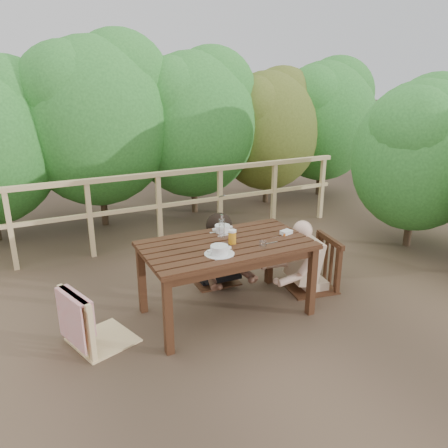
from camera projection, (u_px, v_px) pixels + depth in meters
name	position (u px, v px, depth m)	size (l,w,h in m)	color
ground	(226.00, 312.00, 4.25)	(60.00, 60.00, 0.00)	brown
table	(226.00, 279.00, 4.14)	(1.55, 0.87, 0.72)	#351D10
chair_left	(98.00, 289.00, 3.64)	(0.50, 0.50, 1.01)	#DDBC82
chair_far	(214.00, 241.00, 4.76)	(0.48, 0.48, 0.97)	#351D10
chair_right	(311.00, 242.00, 4.60)	(0.52, 0.52, 1.04)	#351D10
woman	(213.00, 227.00, 4.72)	(0.51, 0.63, 1.27)	black
diner_right	(314.00, 232.00, 4.58)	(0.51, 0.63, 1.27)	#D1AE8E
railing	(159.00, 209.00, 5.79)	(5.60, 0.10, 1.01)	#DDBC82
hedge_row	(155.00, 96.00, 6.52)	(6.60, 1.60, 3.80)	#2D6F29
soup_near	(219.00, 250.00, 3.76)	(0.26, 0.26, 0.09)	silver
soup_far	(222.00, 229.00, 4.29)	(0.25, 0.25, 0.08)	silver
beer_glass	(232.00, 237.00, 3.99)	(0.08, 0.08, 0.14)	gold
bottle	(222.00, 227.00, 4.11)	(0.06, 0.06, 0.25)	silver
tumbler	(263.00, 245.00, 3.89)	(0.07, 0.07, 0.08)	white
butter_tub	(286.00, 233.00, 4.24)	(0.11, 0.08, 0.05)	white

